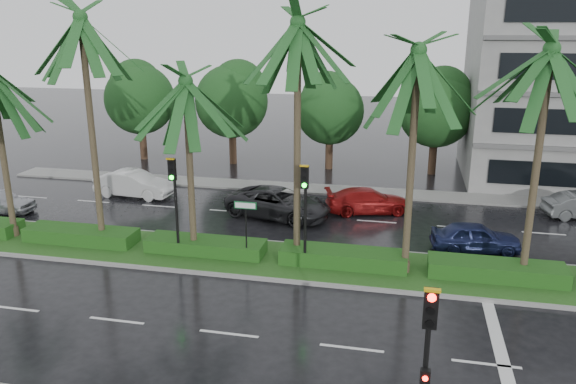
% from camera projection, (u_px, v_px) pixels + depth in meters
% --- Properties ---
extents(ground, '(120.00, 120.00, 0.00)m').
position_uv_depth(ground, '(267.00, 271.00, 22.95)').
color(ground, black).
rests_on(ground, ground).
extents(far_sidewalk, '(40.00, 2.00, 0.12)m').
position_uv_depth(far_sidewalk, '(316.00, 189.00, 34.17)').
color(far_sidewalk, slate).
rests_on(far_sidewalk, ground).
extents(median, '(36.00, 4.00, 0.15)m').
position_uv_depth(median, '(273.00, 259.00, 23.86)').
color(median, gray).
rests_on(median, ground).
extents(hedge, '(35.20, 1.40, 0.60)m').
position_uv_depth(hedge, '(273.00, 251.00, 23.76)').
color(hedge, '#123F13').
rests_on(hedge, median).
extents(lane_markings, '(34.00, 13.06, 0.01)m').
position_uv_depth(lane_markings, '(339.00, 282.00, 21.93)').
color(lane_markings, silver).
rests_on(lane_markings, ground).
extents(palm_row, '(26.30, 4.20, 10.62)m').
position_uv_depth(palm_row, '(240.00, 67.00, 21.84)').
color(palm_row, '#3D2F23').
rests_on(palm_row, median).
extents(signal_near, '(0.34, 0.45, 4.36)m').
position_uv_depth(signal_near, '(426.00, 367.00, 12.22)').
color(signal_near, black).
rests_on(signal_near, near_sidewalk).
extents(signal_median_left, '(0.34, 0.42, 4.36)m').
position_uv_depth(signal_median_left, '(174.00, 193.00, 23.18)').
color(signal_median_left, black).
rests_on(signal_median_left, median).
extents(signal_median_right, '(0.34, 0.42, 4.36)m').
position_uv_depth(signal_median_right, '(305.00, 201.00, 22.06)').
color(signal_median_right, black).
rests_on(signal_median_right, median).
extents(street_sign, '(0.95, 0.09, 2.60)m').
position_uv_depth(street_sign, '(246.00, 216.00, 22.99)').
color(street_sign, black).
rests_on(street_sign, median).
extents(bg_trees, '(32.77, 5.13, 7.41)m').
position_uv_depth(bg_trees, '(314.00, 103.00, 38.35)').
color(bg_trees, '#352218').
rests_on(bg_trees, ground).
extents(car_white, '(1.93, 4.70, 1.51)m').
position_uv_depth(car_white, '(134.00, 184.00, 32.70)').
color(car_white, silver).
rests_on(car_white, ground).
extents(car_darkgrey, '(3.87, 5.99, 1.53)m').
position_uv_depth(car_darkgrey, '(279.00, 203.00, 29.17)').
color(car_darkgrey, black).
rests_on(car_darkgrey, ground).
extents(car_red, '(3.05, 4.87, 1.32)m').
position_uv_depth(car_red, '(368.00, 201.00, 29.92)').
color(car_red, maroon).
rests_on(car_red, ground).
extents(car_blue, '(1.98, 4.00, 1.31)m').
position_uv_depth(car_blue, '(475.00, 237.00, 24.77)').
color(car_blue, '#18204A').
rests_on(car_blue, ground).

